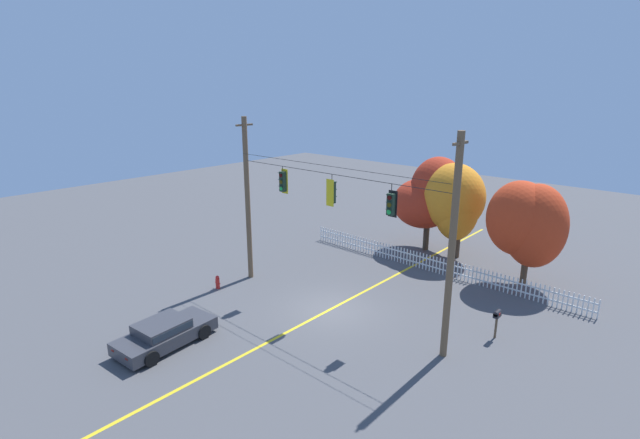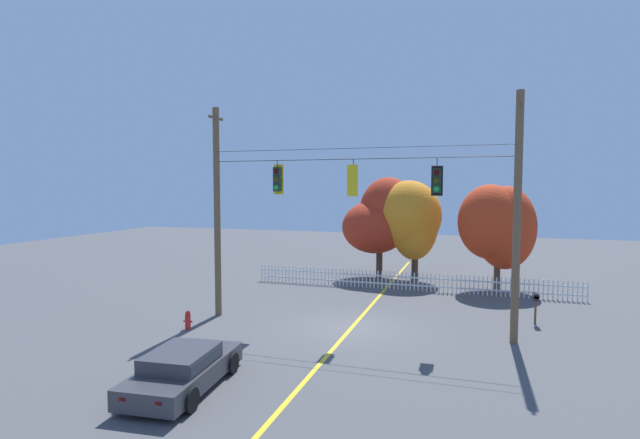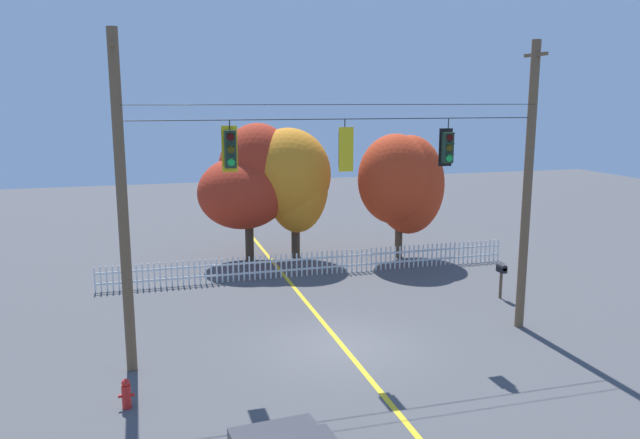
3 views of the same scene
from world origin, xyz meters
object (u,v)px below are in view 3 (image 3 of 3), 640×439
(traffic_signal_eastbound_side, at_px, (345,149))
(fire_hydrant, at_px, (126,394))
(traffic_signal_southbound_primary, at_px, (447,147))
(roadside_mailbox, at_px, (502,271))
(autumn_maple_mid, at_px, (292,178))
(autumn_maple_near_fence, at_px, (250,182))
(autumn_oak_far_east, at_px, (402,182))
(traffic_signal_northbound_secondary, at_px, (230,149))

(traffic_signal_eastbound_side, bearing_deg, fire_hydrant, -160.23)
(traffic_signal_southbound_primary, height_order, fire_hydrant, traffic_signal_southbound_primary)
(traffic_signal_southbound_primary, distance_m, roadside_mailbox, 6.80)
(traffic_signal_eastbound_side, bearing_deg, autumn_maple_mid, 84.87)
(autumn_maple_near_fence, relative_size, autumn_oak_far_east, 1.08)
(traffic_signal_southbound_primary, distance_m, fire_hydrant, 11.22)
(traffic_signal_southbound_primary, xyz_separation_m, autumn_maple_near_fence, (-4.13, 11.01, -2.26))
(traffic_signal_southbound_primary, xyz_separation_m, autumn_oak_far_east, (2.61, 9.30, -2.30))
(traffic_signal_northbound_secondary, relative_size, traffic_signal_eastbound_side, 0.96)
(fire_hydrant, height_order, roadside_mailbox, roadside_mailbox)
(autumn_maple_mid, relative_size, autumn_oak_far_east, 1.04)
(autumn_oak_far_east, height_order, fire_hydrant, autumn_oak_far_east)
(traffic_signal_southbound_primary, relative_size, autumn_maple_near_fence, 0.23)
(traffic_signal_eastbound_side, relative_size, autumn_maple_mid, 0.24)
(traffic_signal_southbound_primary, height_order, autumn_maple_mid, traffic_signal_southbound_primary)
(traffic_signal_northbound_secondary, distance_m, traffic_signal_eastbound_side, 3.27)
(traffic_signal_eastbound_side, xyz_separation_m, autumn_maple_near_fence, (-0.89, 11.03, -2.28))
(traffic_signal_southbound_primary, bearing_deg, traffic_signal_northbound_secondary, 179.99)
(traffic_signal_eastbound_side, relative_size, fire_hydrant, 1.97)
(autumn_maple_near_fence, relative_size, autumn_maple_mid, 1.04)
(traffic_signal_southbound_primary, relative_size, fire_hydrant, 1.92)
(traffic_signal_southbound_primary, xyz_separation_m, fire_hydrant, (-9.47, -2.26, -5.56))
(traffic_signal_southbound_primary, height_order, autumn_oak_far_east, traffic_signal_southbound_primary)
(autumn_maple_near_fence, height_order, autumn_oak_far_east, autumn_maple_near_fence)
(traffic_signal_southbound_primary, bearing_deg, autumn_oak_far_east, 74.33)
(autumn_maple_mid, bearing_deg, roadside_mailbox, -52.07)
(traffic_signal_northbound_secondary, bearing_deg, autumn_maple_mid, 68.40)
(traffic_signal_southbound_primary, height_order, autumn_maple_near_fence, traffic_signal_southbound_primary)
(autumn_maple_near_fence, relative_size, roadside_mailbox, 4.78)
(traffic_signal_northbound_secondary, xyz_separation_m, autumn_maple_near_fence, (2.38, 11.01, -2.35))
(traffic_signal_northbound_secondary, distance_m, autumn_oak_far_east, 13.24)
(traffic_signal_eastbound_side, height_order, fire_hydrant, traffic_signal_eastbound_side)
(traffic_signal_northbound_secondary, height_order, traffic_signal_southbound_primary, same)
(traffic_signal_southbound_primary, distance_m, autumn_oak_far_east, 9.93)
(traffic_signal_eastbound_side, bearing_deg, traffic_signal_northbound_secondary, 179.65)
(autumn_oak_far_east, xyz_separation_m, roadside_mailbox, (1.27, -6.52, -2.55))
(autumn_maple_near_fence, distance_m, autumn_maple_mid, 1.89)
(autumn_maple_mid, bearing_deg, fire_hydrant, -119.08)
(autumn_maple_near_fence, distance_m, roadside_mailbox, 11.77)
(autumn_maple_near_fence, xyz_separation_m, autumn_maple_mid, (1.85, -0.34, 0.15))
(traffic_signal_northbound_secondary, xyz_separation_m, autumn_maple_mid, (4.23, 10.67, -2.19))
(traffic_signal_northbound_secondary, bearing_deg, traffic_signal_southbound_primary, -0.01)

